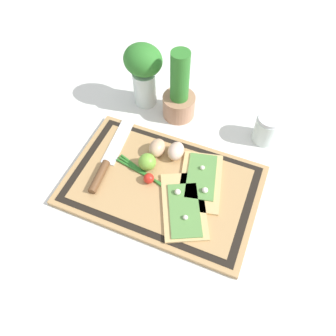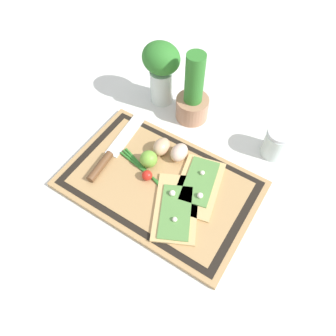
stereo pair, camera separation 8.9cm
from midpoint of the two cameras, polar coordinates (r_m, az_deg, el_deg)
ground_plane at (r=0.90m, az=-3.83°, el=-3.50°), size 6.00×6.00×0.00m
cutting_board at (r=0.89m, az=-3.87°, el=-3.21°), size 0.51×0.33×0.02m
pizza_slice_near at (r=0.84m, az=-0.25°, el=-6.93°), size 0.18×0.22×0.02m
pizza_slice_far at (r=0.88m, az=2.90°, el=-2.35°), size 0.15×0.21×0.02m
knife at (r=0.93m, az=-13.58°, el=0.23°), size 0.06×0.27×0.02m
egg_brown at (r=0.93m, az=-4.67°, el=3.31°), size 0.04×0.06×0.04m
egg_pink at (r=0.92m, az=-1.55°, el=2.83°), size 0.04×0.06×0.04m
lime at (r=0.90m, az=-6.48°, el=0.85°), size 0.05×0.05×0.05m
cherry_tomato_red at (r=0.88m, az=-6.26°, el=-2.02°), size 0.03×0.03×0.03m
scallion_bunch at (r=0.89m, az=-5.41°, el=-2.27°), size 0.25×0.09×0.01m
herb_pot at (r=1.01m, az=-0.62°, el=12.39°), size 0.10×0.10×0.23m
sauce_jar at (r=1.00m, az=14.31°, el=6.27°), size 0.07×0.07×0.09m
herb_glass at (r=1.03m, az=-6.84°, el=16.39°), size 0.12×0.10×0.21m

